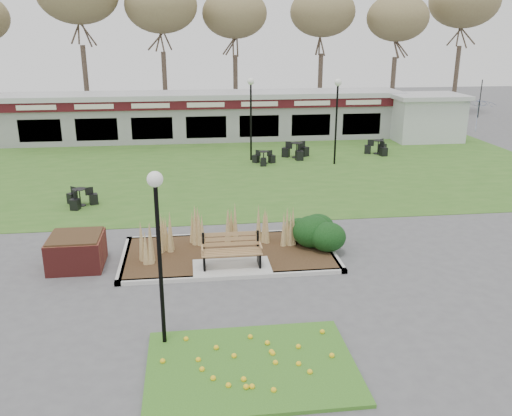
{
  "coord_description": "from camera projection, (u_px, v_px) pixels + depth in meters",
  "views": [
    {
      "loc": [
        -1.08,
        -13.92,
        6.48
      ],
      "look_at": [
        0.93,
        2.0,
        1.23
      ],
      "focal_mm": 38.0,
      "sensor_mm": 36.0,
      "label": 1
    }
  ],
  "objects": [
    {
      "name": "bistro_set_d",
      "position": [
        378.0,
        149.0,
        29.85
      ],
      "size": [
        1.39,
        1.37,
        0.76
      ],
      "color": "black",
      "rests_on": "ground"
    },
    {
      "name": "lawn",
      "position": [
        212.0,
        169.0,
        26.58
      ],
      "size": [
        34.0,
        16.0,
        0.02
      ],
      "primitive_type": "cube",
      "color": "#34631F",
      "rests_on": "ground"
    },
    {
      "name": "service_hut",
      "position": [
        426.0,
        117.0,
        33.39
      ],
      "size": [
        4.4,
        3.4,
        2.83
      ],
      "color": "silver",
      "rests_on": "ground"
    },
    {
      "name": "brick_planter",
      "position": [
        77.0,
        251.0,
        15.54
      ],
      "size": [
        1.5,
        1.5,
        0.95
      ],
      "color": "maroon",
      "rests_on": "ground"
    },
    {
      "name": "lamp_post_near_right",
      "position": [
        157.0,
        222.0,
        10.88
      ],
      "size": [
        0.32,
        0.32,
        3.88
      ],
      "color": "black",
      "rests_on": "ground"
    },
    {
      "name": "patio_umbrella",
      "position": [
        478.0,
        116.0,
        32.05
      ],
      "size": [
        2.78,
        2.8,
        2.69
      ],
      "color": "black",
      "rests_on": "ground"
    },
    {
      "name": "bistro_set_a",
      "position": [
        80.0,
        200.0,
        20.97
      ],
      "size": [
        1.26,
        1.23,
        0.68
      ],
      "color": "black",
      "rests_on": "ground"
    },
    {
      "name": "park_bench",
      "position": [
        231.0,
        250.0,
        15.32
      ],
      "size": [
        1.7,
        0.66,
        0.93
      ],
      "color": "#9F7847",
      "rests_on": "ground"
    },
    {
      "name": "lamp_post_mid_right",
      "position": [
        337.0,
        103.0,
        26.69
      ],
      "size": [
        0.36,
        0.36,
        4.28
      ],
      "color": "black",
      "rests_on": "ground"
    },
    {
      "name": "food_pavilion",
      "position": [
        205.0,
        116.0,
        33.63
      ],
      "size": [
        24.6,
        3.4,
        2.9
      ],
      "color": "#999A9C",
      "rests_on": "ground"
    },
    {
      "name": "ground",
      "position": [
        232.0,
        272.0,
        15.27
      ],
      "size": [
        100.0,
        100.0,
        0.0
      ],
      "primitive_type": "plane",
      "color": "#515154",
      "rests_on": "ground"
    },
    {
      "name": "flower_bed",
      "position": [
        251.0,
        365.0,
        10.91
      ],
      "size": [
        4.2,
        3.0,
        0.16
      ],
      "color": "#37671D",
      "rests_on": "ground"
    },
    {
      "name": "tree_backdrop",
      "position": [
        198.0,
        4.0,
        39.06
      ],
      "size": [
        47.24,
        5.24,
        10.36
      ],
      "color": "#47382B",
      "rests_on": "ground"
    },
    {
      "name": "bistro_set_b",
      "position": [
        264.0,
        160.0,
        27.63
      ],
      "size": [
        1.2,
        1.15,
        0.65
      ],
      "color": "black",
      "rests_on": "ground"
    },
    {
      "name": "lamp_post_far_right",
      "position": [
        251.0,
        101.0,
        27.53
      ],
      "size": [
        0.35,
        0.35,
        4.25
      ],
      "color": "black",
      "rests_on": "ground"
    },
    {
      "name": "bistro_set_c",
      "position": [
        297.0,
        153.0,
        28.94
      ],
      "size": [
        1.54,
        1.37,
        0.82
      ],
      "color": "black",
      "rests_on": "ground"
    },
    {
      "name": "planting_bed",
      "position": [
        270.0,
        241.0,
        16.58
      ],
      "size": [
        6.75,
        3.4,
        1.27
      ],
      "color": "#372516",
      "rests_on": "ground"
    }
  ]
}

